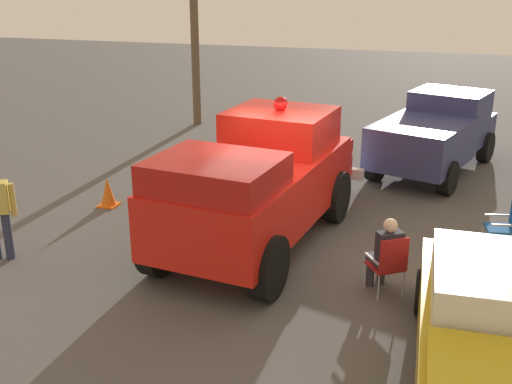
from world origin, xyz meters
The scene contains 9 objects.
ground_plane centered at (0.00, 0.00, 0.00)m, with size 60.00×60.00×0.00m, color #514F4C.
vintage_fire_truck centered at (-0.56, 0.35, 1.20)m, with size 3.04×6.19×2.59m.
classic_hot_rod centered at (3.37, -3.01, 0.75)m, with size 2.00×4.40×1.46m.
parked_pickup centered at (2.47, 5.80, 0.99)m, with size 3.19×5.12×1.90m.
lawn_chair_near_truck centered at (1.95, -1.17, 0.59)m, with size 0.68×0.68×1.02m.
lawn_chair_by_car centered at (3.84, 1.08, 0.59)m, with size 0.58×0.59×1.02m.
spectator_seated centered at (1.87, -1.06, 0.70)m, with size 0.61×0.65×1.29m.
utility_pole centered at (-5.15, 8.79, 3.90)m, with size 1.49×1.02×7.50m.
traffic_cone centered at (-4.24, 1.16, 0.31)m, with size 0.40×0.40×0.64m.
Camera 1 is at (2.43, -10.21, 4.91)m, focal length 44.10 mm.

